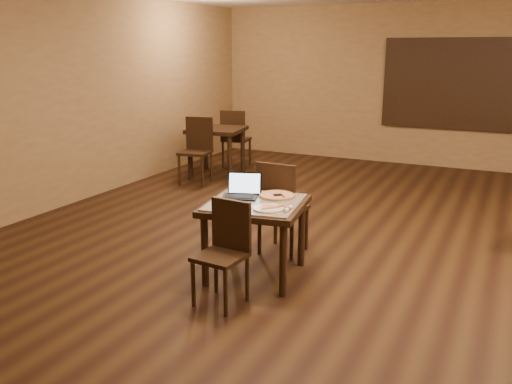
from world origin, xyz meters
The scene contains 17 objects.
ground centered at (0.00, 0.00, 0.00)m, with size 10.00×10.00×0.00m, color black.
wall_back centered at (0.00, 5.00, 1.50)m, with size 8.00×0.02×3.00m, color #8F6E49.
wall_left centered at (-4.00, 0.00, 1.50)m, with size 0.02×10.00×3.00m, color #8F6E49.
mural centered at (0.50, 4.96, 1.55)m, with size 2.34×0.05×1.64m.
tiled_table centered at (-0.47, -1.09, 0.66)m, with size 1.05×1.05×0.76m.
chair_main_near centered at (-0.46, -1.71, 0.52)m, with size 0.43×0.43×0.92m.
chair_main_far centered at (-0.47, -0.48, 0.59)m, with size 0.47×0.47×1.04m.
laptop centered at (-0.67, -0.99, 0.82)m, with size 0.40×0.37×0.23m.
plate centered at (-0.25, -1.27, 0.77)m, with size 0.28×0.28×0.02m, color white.
pizza_slice centered at (-0.25, -1.27, 0.79)m, with size 0.20×0.20×0.02m, color beige, non-canonical shape.
pizza_pan centered at (-0.35, -0.85, 0.77)m, with size 0.36×0.36×0.01m, color silver.
pizza_whole centered at (-0.35, -0.85, 0.78)m, with size 0.35×0.35×0.02m.
spatula centered at (-0.33, -0.87, 0.79)m, with size 0.09×0.22×0.01m, color silver.
napkin_roll centered at (-0.07, -1.23, 0.78)m, with size 0.04×0.16×0.04m.
other_table_b centered at (-3.00, 2.57, 0.70)m, with size 1.03×1.03×0.84m.
other_table_b_chair_near centered at (-3.02, 1.93, 0.61)m, with size 0.54×0.54×1.08m.
other_table_b_chair_far centered at (-2.98, 3.20, 0.61)m, with size 0.54×0.54×1.08m.
Camera 1 is at (1.73, -5.60, 2.21)m, focal length 38.00 mm.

